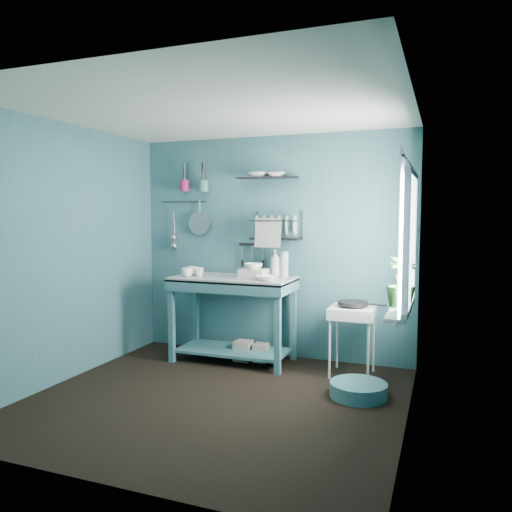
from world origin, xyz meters
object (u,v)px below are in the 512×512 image
(water_bottle, at_px, (284,264))
(dish_rack, at_px, (276,225))
(storage_tin_small, at_px, (261,353))
(floor_basin, at_px, (358,390))
(wash_tub, at_px, (254,274))
(hotplate_stand, at_px, (352,341))
(mug_left, at_px, (187,272))
(mug_mid, at_px, (199,272))
(potted_plant, at_px, (401,282))
(soap_bottle, at_px, (275,263))
(utensil_cup_magenta, at_px, (185,186))
(storage_tin_large, at_px, (243,351))
(utensil_cup_teal, at_px, (204,186))
(work_counter, at_px, (233,319))
(colander, at_px, (199,223))
(mug_right, at_px, (192,271))
(frying_pan, at_px, (353,303))

(water_bottle, distance_m, dish_rack, 0.44)
(storage_tin_small, relative_size, floor_basin, 0.39)
(wash_tub, distance_m, hotplate_stand, 1.24)
(mug_left, relative_size, mug_mid, 1.23)
(mug_left, bearing_deg, potted_plant, -10.54)
(soap_bottle, height_order, floor_basin, soap_bottle)
(hotplate_stand, bearing_deg, utensil_cup_magenta, 162.46)
(water_bottle, relative_size, storage_tin_small, 1.40)
(dish_rack, height_order, storage_tin_large, dish_rack)
(mug_mid, height_order, utensil_cup_magenta, utensil_cup_magenta)
(mug_left, bearing_deg, dish_rack, 25.04)
(hotplate_stand, relative_size, storage_tin_large, 3.17)
(storage_tin_small, bearing_deg, utensil_cup_teal, 164.27)
(mug_mid, distance_m, utensil_cup_magenta, 1.11)
(water_bottle, relative_size, utensil_cup_teal, 2.15)
(work_counter, height_order, soap_bottle, soap_bottle)
(soap_bottle, relative_size, storage_tin_large, 1.36)
(utensil_cup_magenta, distance_m, utensil_cup_teal, 0.25)
(utensil_cup_teal, distance_m, colander, 0.44)
(work_counter, relative_size, water_bottle, 4.73)
(mug_right, distance_m, colander, 0.63)
(frying_pan, bearing_deg, dish_rack, 162.64)
(dish_rack, relative_size, storage_tin_small, 2.75)
(dish_rack, bearing_deg, potted_plant, -28.83)
(work_counter, height_order, utensil_cup_teal, utensil_cup_teal)
(mug_right, distance_m, frying_pan, 1.83)
(water_bottle, bearing_deg, soap_bottle, -168.69)
(frying_pan, bearing_deg, water_bottle, 162.82)
(hotplate_stand, height_order, storage_tin_small, hotplate_stand)
(mug_mid, xyz_separation_m, potted_plant, (2.20, -0.53, 0.07))
(mug_mid, distance_m, colander, 0.69)
(wash_tub, distance_m, dish_rack, 0.61)
(water_bottle, distance_m, floor_basin, 1.63)
(potted_plant, bearing_deg, mug_mid, 166.50)
(mug_right, height_order, utensil_cup_teal, utensil_cup_teal)
(potted_plant, bearing_deg, mug_right, 165.78)
(mug_left, bearing_deg, utensil_cup_magenta, 120.46)
(dish_rack, distance_m, floor_basin, 1.99)
(frying_pan, relative_size, utensil_cup_teal, 2.31)
(potted_plant, bearing_deg, wash_tub, 160.10)
(utensil_cup_teal, distance_m, potted_plant, 2.65)
(mug_left, relative_size, storage_tin_large, 0.56)
(storage_tin_large, bearing_deg, soap_bottle, 25.11)
(soap_bottle, height_order, utensil_cup_teal, utensil_cup_teal)
(wash_tub, bearing_deg, colander, 156.71)
(mug_right, bearing_deg, hotplate_stand, -0.84)
(soap_bottle, relative_size, potted_plant, 0.68)
(wash_tub, xyz_separation_m, utensil_cup_magenta, (-1.00, 0.33, 0.97))
(utensil_cup_teal, height_order, colander, utensil_cup_teal)
(floor_basin, bearing_deg, storage_tin_small, 149.44)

